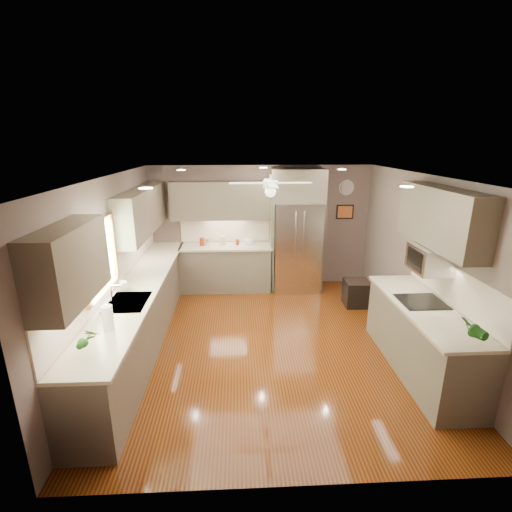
{
  "coord_description": "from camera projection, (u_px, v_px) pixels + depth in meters",
  "views": [
    {
      "loc": [
        -0.47,
        -5.03,
        2.95
      ],
      "look_at": [
        -0.19,
        0.6,
        1.2
      ],
      "focal_mm": 26.0,
      "sensor_mm": 36.0,
      "label": 1
    }
  ],
  "objects": [
    {
      "name": "ceiling",
      "position": [
        273.0,
        176.0,
        4.96
      ],
      "size": [
        5.0,
        5.0,
        0.0
      ],
      "primitive_type": "plane",
      "rotation": [
        3.14,
        0.0,
        0.0
      ],
      "color": "white",
      "rests_on": "ground"
    },
    {
      "name": "left_run",
      "position": [
        141.0,
        312.0,
        5.6
      ],
      "size": [
        0.65,
        4.7,
        1.45
      ],
      "color": "brown",
      "rests_on": "ground"
    },
    {
      "name": "canister_d",
      "position": [
        237.0,
        242.0,
        7.5
      ],
      "size": [
        0.09,
        0.09,
        0.11
      ],
      "primitive_type": "cylinder",
      "rotation": [
        0.0,
        0.0,
        -0.35
      ],
      "color": "maroon",
      "rests_on": "back_run"
    },
    {
      "name": "wall_front",
      "position": [
        300.0,
        365.0,
        2.94
      ],
      "size": [
        4.5,
        0.0,
        4.5
      ],
      "primitive_type": "plane",
      "rotation": [
        -1.57,
        0.0,
        0.0
      ],
      "color": "brown",
      "rests_on": "ground"
    },
    {
      "name": "canister_c",
      "position": [
        223.0,
        241.0,
        7.48
      ],
      "size": [
        0.12,
        0.12,
        0.19
      ],
      "primitive_type": "cylinder",
      "rotation": [
        0.0,
        0.0,
        -0.0
      ],
      "color": "#B4B087",
      "rests_on": "back_run"
    },
    {
      "name": "ceiling_fan",
      "position": [
        270.0,
        186.0,
        5.29
      ],
      "size": [
        1.18,
        1.18,
        0.32
      ],
      "color": "white",
      "rests_on": "ceiling"
    },
    {
      "name": "paper_towel",
      "position": [
        108.0,
        318.0,
        4.1
      ],
      "size": [
        0.12,
        0.12,
        0.31
      ],
      "color": "white",
      "rests_on": "left_run"
    },
    {
      "name": "bowl",
      "position": [
        249.0,
        244.0,
        7.49
      ],
      "size": [
        0.24,
        0.24,
        0.06
      ],
      "primitive_type": "imported",
      "rotation": [
        0.0,
        0.0,
        0.08
      ],
      "color": "#B4B087",
      "rests_on": "back_run"
    },
    {
      "name": "sink",
      "position": [
        128.0,
        304.0,
        4.86
      ],
      "size": [
        0.5,
        0.7,
        0.32
      ],
      "color": "silver",
      "rests_on": "left_run"
    },
    {
      "name": "microwave",
      "position": [
        430.0,
        259.0,
        4.83
      ],
      "size": [
        0.43,
        0.55,
        0.34
      ],
      "color": "silver",
      "rests_on": "wall_right"
    },
    {
      "name": "wall_left",
      "position": [
        112.0,
        267.0,
        5.22
      ],
      "size": [
        0.0,
        5.0,
        5.0
      ],
      "primitive_type": "plane",
      "rotation": [
        1.57,
        0.0,
        1.57
      ],
      "color": "brown",
      "rests_on": "ground"
    },
    {
      "name": "soap_bottle",
      "position": [
        124.0,
        284.0,
        5.19
      ],
      "size": [
        0.12,
        0.12,
        0.2
      ],
      "primitive_type": "imported",
      "rotation": [
        0.0,
        0.0,
        0.37
      ],
      "color": "white",
      "rests_on": "left_run"
    },
    {
      "name": "right_run",
      "position": [
        422.0,
        337.0,
        4.88
      ],
      "size": [
        0.7,
        2.2,
        1.45
      ],
      "color": "brown",
      "rests_on": "ground"
    },
    {
      "name": "stool",
      "position": [
        356.0,
        293.0,
        6.92
      ],
      "size": [
        0.46,
        0.46,
        0.5
      ],
      "color": "black",
      "rests_on": "ground"
    },
    {
      "name": "wall_clock",
      "position": [
        347.0,
        187.0,
        7.54
      ],
      "size": [
        0.3,
        0.03,
        0.3
      ],
      "color": "white",
      "rests_on": "wall_back"
    },
    {
      "name": "potted_plant_left",
      "position": [
        87.0,
        338.0,
        3.63
      ],
      "size": [
        0.18,
        0.13,
        0.32
      ],
      "primitive_type": "imported",
      "rotation": [
        0.0,
        0.0,
        -0.12
      ],
      "color": "#1D5518",
      "rests_on": "left_run"
    },
    {
      "name": "refrigerator",
      "position": [
        296.0,
        233.0,
        7.44
      ],
      "size": [
        1.06,
        0.75,
        2.45
      ],
      "color": "silver",
      "rests_on": "ground"
    },
    {
      "name": "uppers",
      "position": [
        221.0,
        213.0,
        5.78
      ],
      "size": [
        4.5,
        4.7,
        0.95
      ],
      "color": "brown",
      "rests_on": "wall_left"
    },
    {
      "name": "canister_a",
      "position": [
        202.0,
        242.0,
        7.44
      ],
      "size": [
        0.12,
        0.12,
        0.16
      ],
      "primitive_type": "cylinder",
      "rotation": [
        0.0,
        0.0,
        0.2
      ],
      "color": "maroon",
      "rests_on": "back_run"
    },
    {
      "name": "floor",
      "position": [
        270.0,
        342.0,
        5.7
      ],
      "size": [
        5.0,
        5.0,
        0.0
      ],
      "primitive_type": "plane",
      "color": "#431709",
      "rests_on": "ground"
    },
    {
      "name": "potted_plant_right",
      "position": [
        472.0,
        329.0,
        3.8
      ],
      "size": [
        0.22,
        0.19,
        0.33
      ],
      "primitive_type": "imported",
      "rotation": [
        0.0,
        0.0,
        0.29
      ],
      "color": "#1D5518",
      "rests_on": "right_run"
    },
    {
      "name": "framed_print",
      "position": [
        345.0,
        212.0,
        7.68
      ],
      "size": [
        0.36,
        0.03,
        0.3
      ],
      "color": "black",
      "rests_on": "wall_back"
    },
    {
      "name": "back_run",
      "position": [
        226.0,
        267.0,
        7.62
      ],
      "size": [
        1.85,
        0.65,
        1.45
      ],
      "color": "brown",
      "rests_on": "ground"
    },
    {
      "name": "wall_right",
      "position": [
        424.0,
        262.0,
        5.43
      ],
      "size": [
        0.0,
        5.0,
        5.0
      ],
      "primitive_type": "plane",
      "rotation": [
        1.57,
        0.0,
        -1.57
      ],
      "color": "brown",
      "rests_on": "ground"
    },
    {
      "name": "recessed_lights",
      "position": [
        267.0,
        174.0,
        5.34
      ],
      "size": [
        2.84,
        3.14,
        0.01
      ],
      "color": "white",
      "rests_on": "ceiling"
    },
    {
      "name": "wall_back",
      "position": [
        261.0,
        227.0,
        7.71
      ],
      "size": [
        4.5,
        0.0,
        4.5
      ],
      "primitive_type": "plane",
      "rotation": [
        1.57,
        0.0,
        0.0
      ],
      "color": "brown",
      "rests_on": "ground"
    },
    {
      "name": "canister_b",
      "position": [
        208.0,
        242.0,
        7.45
      ],
      "size": [
        0.09,
        0.09,
        0.13
      ],
      "primitive_type": "cylinder",
      "rotation": [
        0.0,
        0.0,
        0.04
      ],
      "color": "silver",
      "rests_on": "back_run"
    },
    {
      "name": "window",
      "position": [
        99.0,
        258.0,
        4.65
      ],
      "size": [
        0.05,
        1.12,
        0.92
      ],
      "color": "#BFF2B2",
      "rests_on": "wall_left"
    }
  ]
}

